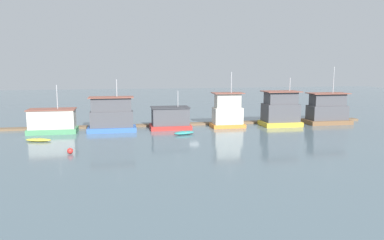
{
  "coord_description": "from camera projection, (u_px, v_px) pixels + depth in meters",
  "views": [
    {
      "loc": [
        -10.12,
        -54.93,
        9.41
      ],
      "look_at": [
        0.0,
        -1.0,
        1.4
      ],
      "focal_mm": 35.0,
      "sensor_mm": 36.0,
      "label": 1
    }
  ],
  "objects": [
    {
      "name": "houseboat_blue",
      "position": [
        112.0,
        116.0,
        53.76
      ],
      "size": [
        6.88,
        3.47,
        7.47
      ],
      "color": "#3866B7",
      "rests_on": "ground_plane"
    },
    {
      "name": "dinghy_yellow",
      "position": [
        38.0,
        140.0,
        46.77
      ],
      "size": [
        3.4,
        1.86,
        0.37
      ],
      "color": "yellow",
      "rests_on": "ground_plane"
    },
    {
      "name": "houseboat_yellow",
      "position": [
        280.0,
        110.0,
        58.81
      ],
      "size": [
        5.97,
        4.12,
        7.5
      ],
      "color": "gold",
      "rests_on": "ground_plane"
    },
    {
      "name": "mooring_post_far_left",
      "position": [
        326.0,
        118.0,
        62.87
      ],
      "size": [
        0.21,
        0.21,
        1.46
      ],
      "primitive_type": "cylinder",
      "color": "#846B4C",
      "rests_on": "ground_plane"
    },
    {
      "name": "houseboat_orange",
      "position": [
        228.0,
        112.0,
        57.38
      ],
      "size": [
        5.04,
        3.21,
        8.45
      ],
      "color": "orange",
      "rests_on": "ground_plane"
    },
    {
      "name": "houseboat_red",
      "position": [
        170.0,
        118.0,
        56.07
      ],
      "size": [
        6.03,
        4.06,
        5.69
      ],
      "color": "red",
      "rests_on": "ground_plane"
    },
    {
      "name": "ground_plane",
      "position": [
        191.0,
        128.0,
        56.63
      ],
      "size": [
        200.0,
        200.0,
        0.0
      ],
      "primitive_type": "plane",
      "color": "slate"
    },
    {
      "name": "houseboat_green",
      "position": [
        52.0,
        121.0,
        52.47
      ],
      "size": [
        6.63,
        3.51,
        6.74
      ],
      "color": "#4C9360",
      "rests_on": "ground_plane"
    },
    {
      "name": "dinghy_teal",
      "position": [
        184.0,
        133.0,
        51.42
      ],
      "size": [
        3.21,
        2.08,
        0.46
      ],
      "color": "teal",
      "rests_on": "ground_plane"
    },
    {
      "name": "dock_walkway",
      "position": [
        187.0,
        124.0,
        59.69
      ],
      "size": [
        59.6,
        1.61,
        0.3
      ],
      "primitive_type": "cube",
      "color": "brown",
      "rests_on": "ground_plane"
    },
    {
      "name": "houseboat_brown",
      "position": [
        327.0,
        110.0,
        60.94
      ],
      "size": [
        7.13,
        4.11,
        9.21
      ],
      "color": "brown",
      "rests_on": "ground_plane"
    },
    {
      "name": "buoy_red",
      "position": [
        70.0,
        151.0,
        40.14
      ],
      "size": [
        0.64,
        0.64,
        0.64
      ],
      "primitive_type": "sphere",
      "color": "red",
      "rests_on": "ground_plane"
    },
    {
      "name": "mooring_post_centre",
      "position": [
        161.0,
        122.0,
        57.78
      ],
      "size": [
        0.28,
        0.28,
        1.59
      ],
      "primitive_type": "cylinder",
      "color": "brown",
      "rests_on": "ground_plane"
    },
    {
      "name": "mooring_post_near_left",
      "position": [
        322.0,
        117.0,
        62.71
      ],
      "size": [
        0.25,
        0.25,
        1.66
      ],
      "primitive_type": "cylinder",
      "color": "brown",
      "rests_on": "ground_plane"
    }
  ]
}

